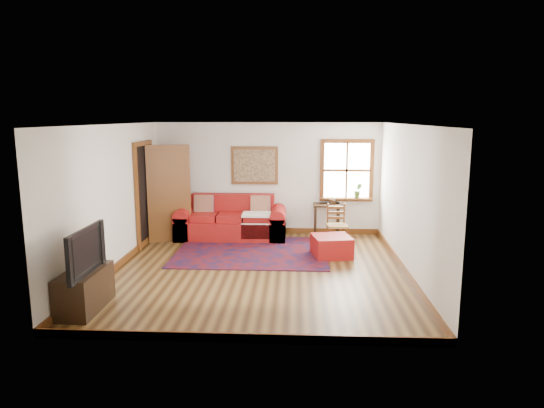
# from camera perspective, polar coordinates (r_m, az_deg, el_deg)

# --- Properties ---
(ground) EXTENTS (5.50, 5.50, 0.00)m
(ground) POSITION_cam_1_polar(r_m,az_deg,el_deg) (8.48, -1.57, -7.79)
(ground) COLOR #3B240F
(ground) RESTS_ON ground
(room_envelope) EXTENTS (5.04, 5.54, 2.52)m
(room_envelope) POSITION_cam_1_polar(r_m,az_deg,el_deg) (8.14, -1.62, 3.36)
(room_envelope) COLOR silver
(room_envelope) RESTS_ON ground
(window) EXTENTS (1.18, 0.20, 1.38)m
(window) POSITION_cam_1_polar(r_m,az_deg,el_deg) (10.88, 8.93, 3.20)
(window) COLOR white
(window) RESTS_ON ground
(doorway) EXTENTS (0.89, 1.08, 2.14)m
(doorway) POSITION_cam_1_polar(r_m,az_deg,el_deg) (10.34, -13.09, 1.33)
(doorway) COLOR black
(doorway) RESTS_ON ground
(framed_artwork) EXTENTS (1.05, 0.07, 0.85)m
(framed_artwork) POSITION_cam_1_polar(r_m,az_deg,el_deg) (10.85, -2.07, 4.56)
(framed_artwork) COLOR brown
(framed_artwork) RESTS_ON ground
(persian_rug) EXTENTS (2.93, 2.35, 0.02)m
(persian_rug) POSITION_cam_1_polar(r_m,az_deg,el_deg) (9.58, -2.42, -5.61)
(persian_rug) COLOR #5B0D0E
(persian_rug) RESTS_ON ground
(red_leather_sofa) EXTENTS (2.37, 0.98, 0.93)m
(red_leather_sofa) POSITION_cam_1_polar(r_m,az_deg,el_deg) (10.68, -4.74, -2.32)
(red_leather_sofa) COLOR maroon
(red_leather_sofa) RESTS_ON ground
(red_ottoman) EXTENTS (0.81, 0.81, 0.39)m
(red_ottoman) POSITION_cam_1_polar(r_m,az_deg,el_deg) (9.32, 7.02, -4.94)
(red_ottoman) COLOR maroon
(red_ottoman) RESTS_ON ground
(side_table) EXTENTS (0.60, 0.45, 0.72)m
(side_table) POSITION_cam_1_polar(r_m,az_deg,el_deg) (10.78, 6.47, -0.65)
(side_table) COLOR black
(side_table) RESTS_ON ground
(ladder_back_chair) EXTENTS (0.44, 0.42, 0.87)m
(ladder_back_chair) POSITION_cam_1_polar(r_m,az_deg,el_deg) (10.02, 7.62, -2.29)
(ladder_back_chair) COLOR tan
(ladder_back_chair) RESTS_ON ground
(media_cabinet) EXTENTS (0.46, 1.02, 0.56)m
(media_cabinet) POSITION_cam_1_polar(r_m,az_deg,el_deg) (7.23, -21.18, -9.42)
(media_cabinet) COLOR black
(media_cabinet) RESTS_ON ground
(television) EXTENTS (0.14, 1.09, 0.63)m
(television) POSITION_cam_1_polar(r_m,az_deg,el_deg) (6.93, -21.82, -5.16)
(television) COLOR black
(television) RESTS_ON media_cabinet
(candle_hurricane) EXTENTS (0.12, 0.12, 0.18)m
(candle_hurricane) POSITION_cam_1_polar(r_m,az_deg,el_deg) (7.41, -19.89, -5.89)
(candle_hurricane) COLOR silver
(candle_hurricane) RESTS_ON media_cabinet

